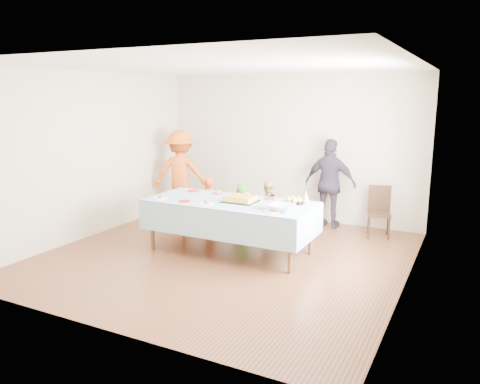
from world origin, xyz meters
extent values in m
plane|color=#4B2515|center=(0.00, 0.00, 0.00)|extent=(5.00, 5.00, 0.00)
cube|color=#C2B59E|center=(0.00, 2.50, 1.35)|extent=(5.00, 0.04, 2.70)
cube|color=#C2B59E|center=(0.00, -2.50, 1.35)|extent=(5.00, 0.04, 2.70)
cube|color=#C2B59E|center=(-2.50, 0.00, 1.35)|extent=(0.04, 5.00, 2.70)
cube|color=#C2B59E|center=(2.50, 0.00, 1.35)|extent=(0.04, 5.00, 2.70)
cube|color=white|center=(0.00, 0.00, 2.70)|extent=(5.00, 5.00, 0.04)
cube|color=#472B16|center=(2.47, 0.20, 1.50)|extent=(0.03, 1.75, 1.35)
cylinder|color=brown|center=(-1.15, -0.22, 0.36)|extent=(0.06, 0.06, 0.73)
cylinder|color=brown|center=(1.09, -0.22, 0.36)|extent=(0.06, 0.06, 0.73)
cylinder|color=brown|center=(-1.15, 0.62, 0.36)|extent=(0.06, 0.06, 0.73)
cylinder|color=brown|center=(1.09, 0.62, 0.36)|extent=(0.06, 0.06, 0.73)
cube|color=brown|center=(-0.03, 0.20, 0.75)|extent=(2.40, 1.00, 0.04)
cube|color=white|center=(-0.03, 0.20, 0.78)|extent=(2.50, 1.10, 0.01)
cube|color=black|center=(0.13, 0.21, 0.79)|extent=(0.48, 0.37, 0.01)
cube|color=#E0D055|center=(0.13, 0.21, 0.82)|extent=(0.41, 0.30, 0.06)
cube|color=#AD5F28|center=(0.13, 0.21, 0.86)|extent=(0.41, 0.30, 0.01)
cylinder|color=black|center=(0.86, 0.48, 0.79)|extent=(0.32, 0.32, 0.02)
sphere|color=tan|center=(0.94, 0.48, 0.84)|extent=(0.08, 0.08, 0.08)
sphere|color=tan|center=(0.90, 0.56, 0.84)|extent=(0.08, 0.08, 0.08)
sphere|color=tan|center=(0.81, 0.56, 0.84)|extent=(0.08, 0.08, 0.08)
sphere|color=tan|center=(0.77, 0.48, 0.84)|extent=(0.08, 0.08, 0.08)
sphere|color=tan|center=(0.81, 0.41, 0.84)|extent=(0.08, 0.08, 0.08)
sphere|color=tan|center=(0.90, 0.41, 0.84)|extent=(0.08, 0.08, 0.08)
sphere|color=tan|center=(0.86, 0.48, 0.84)|extent=(0.08, 0.08, 0.08)
imported|color=silver|center=(0.87, -0.01, 0.82)|extent=(0.36, 0.36, 0.09)
cone|color=white|center=(1.00, 0.59, 0.87)|extent=(0.11, 0.11, 0.19)
cylinder|color=red|center=(-0.91, 0.57, 0.79)|extent=(0.19, 0.19, 0.01)
cylinder|color=red|center=(-0.45, 0.56, 0.79)|extent=(0.16, 0.16, 0.01)
cylinder|color=red|center=(0.04, 0.61, 0.79)|extent=(0.18, 0.18, 0.01)
cylinder|color=red|center=(0.42, 0.60, 0.79)|extent=(0.17, 0.17, 0.01)
cylinder|color=red|center=(-0.60, -0.14, 0.79)|extent=(0.18, 0.18, 0.01)
cylinder|color=white|center=(-1.03, -0.14, 0.79)|extent=(0.21, 0.21, 0.01)
cylinder|color=white|center=(-0.23, -0.15, 0.79)|extent=(0.21, 0.21, 0.01)
cylinder|color=white|center=(0.78, -0.13, 0.79)|extent=(0.23, 0.23, 0.01)
cylinder|color=black|center=(1.69, 1.78, 0.19)|extent=(0.03, 0.03, 0.37)
cylinder|color=black|center=(1.99, 1.85, 0.19)|extent=(0.03, 0.03, 0.37)
cylinder|color=black|center=(1.61, 2.08, 0.19)|extent=(0.03, 0.03, 0.37)
cylinder|color=black|center=(1.92, 2.15, 0.19)|extent=(0.03, 0.03, 0.37)
cube|color=black|center=(1.80, 1.96, 0.39)|extent=(0.44, 0.44, 0.04)
cube|color=black|center=(1.76, 2.13, 0.63)|extent=(0.36, 0.12, 0.44)
imported|color=#CA4219|center=(-0.91, 1.09, 0.46)|extent=(0.38, 0.30, 0.93)
imported|color=#377928|center=(-0.31, 1.14, 0.43)|extent=(0.49, 0.42, 0.86)
imported|color=tan|center=(0.14, 1.18, 0.47)|extent=(0.56, 0.50, 0.94)
imported|color=#D65B1A|center=(-1.93, 1.71, 0.83)|extent=(1.22, 0.97, 1.66)
imported|color=#342B3B|center=(0.90, 2.18, 0.79)|extent=(0.94, 0.44, 1.57)
camera|label=1|loc=(3.16, -5.72, 2.30)|focal=35.00mm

